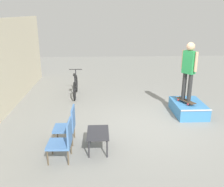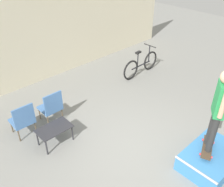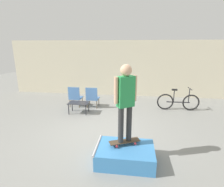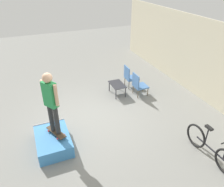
% 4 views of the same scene
% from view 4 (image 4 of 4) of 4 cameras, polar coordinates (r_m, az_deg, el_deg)
% --- Properties ---
extents(ground_plane, '(24.00, 24.00, 0.00)m').
position_cam_4_polar(ground_plane, '(7.63, -5.62, -6.62)').
color(ground_plane, gray).
extents(house_wall_back, '(12.00, 0.06, 3.00)m').
position_cam_4_polar(house_wall_back, '(9.03, 22.54, 8.10)').
color(house_wall_back, beige).
rests_on(house_wall_back, ground_plane).
extents(skate_ramp_box, '(1.37, 0.94, 0.41)m').
position_cam_4_polar(skate_ramp_box, '(6.67, -15.11, -11.88)').
color(skate_ramp_box, '#3D84C6').
rests_on(skate_ramp_box, ground_plane).
extents(skateboard_on_ramp, '(0.77, 0.48, 0.07)m').
position_cam_4_polar(skateboard_on_ramp, '(6.52, -14.38, -9.71)').
color(skateboard_on_ramp, '#473828').
rests_on(skateboard_on_ramp, skate_ramp_box).
extents(person_skater, '(0.49, 0.38, 1.84)m').
position_cam_4_polar(person_skater, '(5.89, -15.73, -1.39)').
color(person_skater, '#2D2D2D').
rests_on(person_skater, skateboard_on_ramp).
extents(coffee_table, '(0.82, 0.51, 0.45)m').
position_cam_4_polar(coffee_table, '(8.84, 1.37, 2.12)').
color(coffee_table, '#2D2D33').
rests_on(coffee_table, ground_plane).
extents(patio_chair_left, '(0.54, 0.54, 0.94)m').
position_cam_4_polar(patio_chair_left, '(9.41, 4.63, 4.57)').
color(patio_chair_left, brown).
rests_on(patio_chair_left, ground_plane).
extents(patio_chair_right, '(0.52, 0.52, 0.94)m').
position_cam_4_polar(patio_chair_right, '(8.78, 6.94, 2.46)').
color(patio_chair_right, brown).
rests_on(patio_chair_right, ground_plane).
extents(bicycle, '(1.78, 0.52, 0.98)m').
position_cam_4_polar(bicycle, '(6.55, 24.27, -12.72)').
color(bicycle, black).
rests_on(bicycle, ground_plane).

